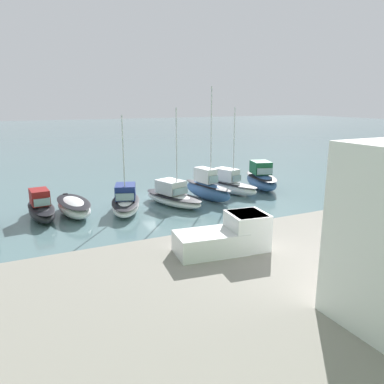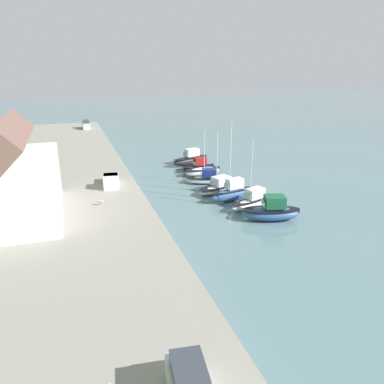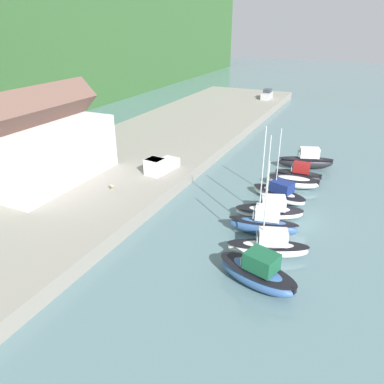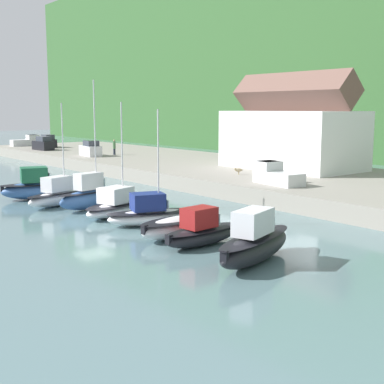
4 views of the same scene
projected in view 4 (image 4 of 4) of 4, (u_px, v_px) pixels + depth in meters
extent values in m
plane|color=slate|center=(93.00, 220.00, 38.26)|extent=(320.00, 320.00, 0.00)
cube|color=gray|center=(307.00, 182.00, 52.77)|extent=(124.71, 21.14, 1.47)
cube|color=white|center=(292.00, 140.00, 57.92)|extent=(14.40, 8.58, 6.20)
cube|color=brown|center=(294.00, 91.00, 57.12)|extent=(14.68, 4.15, 4.15)
ellipsoid|color=#33568E|center=(38.00, 190.00, 47.22)|extent=(4.09, 6.73, 1.56)
ellipsoid|color=black|center=(38.00, 184.00, 47.14)|extent=(4.22, 6.88, 0.12)
cube|color=#195638|center=(34.00, 175.00, 46.88)|extent=(2.34, 2.63, 1.29)
cube|color=#8CA5B2|center=(49.00, 176.00, 47.38)|extent=(1.56, 0.56, 0.64)
cube|color=black|center=(2.00, 189.00, 46.07)|extent=(0.43, 0.37, 0.56)
ellipsoid|color=white|center=(60.00, 198.00, 44.25)|extent=(3.79, 6.83, 1.23)
ellipsoid|color=black|center=(60.00, 193.00, 44.19)|extent=(3.90, 6.98, 0.12)
cube|color=silver|center=(57.00, 184.00, 43.79)|extent=(1.99, 2.62, 1.21)
cube|color=#8CA5B2|center=(69.00, 184.00, 44.91)|extent=(1.15, 0.47, 0.60)
cylinder|color=silver|center=(63.00, 147.00, 44.02)|extent=(0.10, 0.10, 7.16)
ellipsoid|color=#33568E|center=(92.00, 199.00, 42.61)|extent=(2.56, 6.34, 1.62)
ellipsoid|color=black|center=(92.00, 192.00, 42.52)|extent=(2.64, 6.47, 0.12)
cube|color=silver|center=(88.00, 181.00, 42.15)|extent=(1.48, 2.32, 1.30)
cube|color=#8CA5B2|center=(101.00, 182.00, 43.10)|extent=(1.00, 0.28, 0.65)
cylinder|color=silver|center=(95.00, 135.00, 42.17)|extent=(0.10, 0.10, 8.53)
ellipsoid|color=white|center=(119.00, 208.00, 40.10)|extent=(4.27, 6.96, 1.02)
ellipsoid|color=black|center=(119.00, 204.00, 40.04)|extent=(4.40, 7.11, 0.12)
cube|color=silver|center=(116.00, 195.00, 39.66)|extent=(2.38, 2.73, 1.15)
cube|color=#8CA5B2|center=(127.00, 195.00, 40.76)|extent=(1.52, 0.59, 0.58)
cylinder|color=silver|center=(122.00, 152.00, 39.86)|extent=(0.10, 0.10, 7.40)
ellipsoid|color=white|center=(152.00, 217.00, 36.82)|extent=(4.05, 6.62, 1.05)
ellipsoid|color=black|center=(152.00, 212.00, 36.76)|extent=(4.17, 6.77, 0.12)
cube|color=navy|center=(148.00, 202.00, 36.54)|extent=(2.24, 2.59, 1.16)
cube|color=#8CA5B2|center=(165.00, 203.00, 36.99)|extent=(1.41, 0.56, 0.58)
cylinder|color=silver|center=(158.00, 160.00, 36.37)|extent=(0.10, 0.10, 6.85)
ellipsoid|color=silver|center=(179.00, 227.00, 33.19)|extent=(2.70, 5.95, 1.32)
ellipsoid|color=black|center=(179.00, 220.00, 33.12)|extent=(2.79, 6.07, 0.12)
cube|color=black|center=(144.00, 230.00, 31.27)|extent=(0.38, 0.31, 0.56)
ellipsoid|color=black|center=(202.00, 236.00, 31.27)|extent=(2.16, 5.57, 1.11)
ellipsoid|color=black|center=(202.00, 229.00, 31.21)|extent=(2.24, 5.68, 0.12)
cube|color=maroon|center=(199.00, 217.00, 30.91)|extent=(1.45, 2.00, 1.18)
cube|color=#8CA5B2|center=(213.00, 218.00, 31.68)|extent=(1.18, 0.19, 0.59)
cube|color=black|center=(169.00, 240.00, 29.49)|extent=(0.38, 0.31, 0.56)
ellipsoid|color=black|center=(256.00, 248.00, 27.78)|extent=(3.86, 7.16, 1.56)
ellipsoid|color=black|center=(256.00, 237.00, 27.69)|extent=(3.97, 7.31, 0.12)
cube|color=silver|center=(253.00, 222.00, 27.27)|extent=(2.01, 2.73, 1.29)
cube|color=#8CA5B2|center=(264.00, 221.00, 28.43)|extent=(1.14, 0.47, 0.64)
cube|color=black|center=(224.00, 256.00, 24.98)|extent=(0.43, 0.38, 0.56)
cube|color=silver|center=(90.00, 151.00, 73.67)|extent=(4.39, 2.29, 1.40)
cube|color=#333842|center=(91.00, 143.00, 73.24)|extent=(2.48, 1.80, 0.76)
cube|color=black|center=(47.00, 143.00, 90.04)|extent=(4.29, 2.02, 1.40)
cube|color=#333842|center=(48.00, 137.00, 89.62)|extent=(2.39, 1.65, 0.76)
cube|color=black|center=(43.00, 146.00, 84.30)|extent=(4.30, 2.06, 1.40)
cube|color=#333842|center=(44.00, 139.00, 83.90)|extent=(2.40, 1.67, 0.76)
cube|color=silver|center=(283.00, 179.00, 45.47)|extent=(3.73, 2.41, 1.10)
cube|color=silver|center=(268.00, 172.00, 47.11)|extent=(2.11, 2.12, 1.90)
cube|color=#2D333D|center=(268.00, 164.00, 47.00)|extent=(1.83, 1.98, 0.50)
cube|color=silver|center=(22.00, 143.00, 93.31)|extent=(2.16, 3.60, 1.10)
cube|color=silver|center=(33.00, 140.00, 94.43)|extent=(1.99, 1.98, 1.90)
cube|color=#2D333D|center=(33.00, 136.00, 94.32)|extent=(1.87, 1.70, 0.50)
cylinder|color=#232838|center=(114.00, 152.00, 75.58)|extent=(0.32, 0.32, 0.85)
cylinder|color=#4C7A4C|center=(114.00, 145.00, 75.43)|extent=(0.40, 0.40, 1.05)
sphere|color=tan|center=(114.00, 140.00, 75.33)|extent=(0.24, 0.24, 0.24)
cylinder|color=tan|center=(239.00, 173.00, 52.90)|extent=(0.12, 0.12, 0.28)
ellipsoid|color=tan|center=(239.00, 170.00, 52.85)|extent=(0.68, 0.84, 0.36)
sphere|color=tan|center=(235.00, 169.00, 52.80)|extent=(0.22, 0.22, 0.22)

